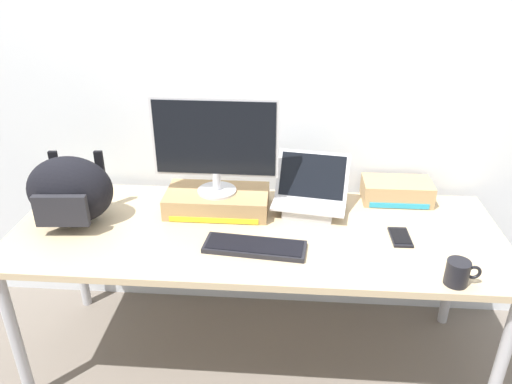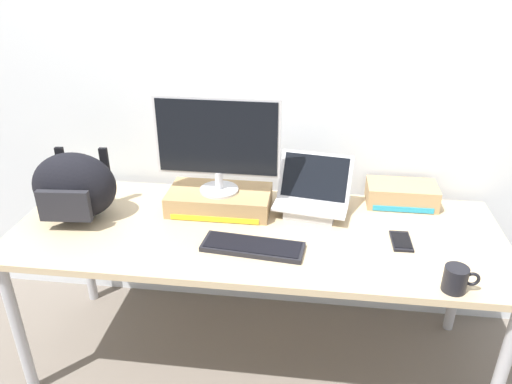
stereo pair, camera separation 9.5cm
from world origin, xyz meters
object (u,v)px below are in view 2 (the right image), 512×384
(coffee_mug, at_px, (456,279))
(cell_phone, at_px, (401,241))
(toner_box_yellow, at_px, (220,200))
(messenger_backpack, at_px, (74,186))
(desktop_monitor, at_px, (217,142))
(plush_toy, at_px, (95,187))
(external_keyboard, at_px, (253,247))
(toner_box_cyan, at_px, (401,194))
(open_laptop, at_px, (312,201))

(coffee_mug, height_order, cell_phone, coffee_mug)
(toner_box_yellow, xyz_separation_m, messenger_backpack, (-0.61, -0.15, 0.10))
(messenger_backpack, height_order, cell_phone, messenger_backpack)
(toner_box_yellow, height_order, desktop_monitor, desktop_monitor)
(messenger_backpack, bearing_deg, plush_toy, 90.89)
(toner_box_yellow, relative_size, external_keyboard, 1.10)
(toner_box_yellow, distance_m, toner_box_cyan, 0.85)
(coffee_mug, bearing_deg, cell_phone, 115.59)
(toner_box_yellow, relative_size, plush_toy, 5.56)
(external_keyboard, height_order, cell_phone, external_keyboard)
(desktop_monitor, xyz_separation_m, toner_box_cyan, (0.84, 0.16, -0.28))
(desktop_monitor, bearing_deg, plush_toy, 174.06)
(cell_phone, bearing_deg, messenger_backpack, 177.35)
(toner_box_cyan, bearing_deg, coffee_mug, -81.08)
(messenger_backpack, bearing_deg, cell_phone, -6.04)
(toner_box_cyan, bearing_deg, cell_phone, -96.77)
(open_laptop, relative_size, plush_toy, 4.28)
(coffee_mug, relative_size, toner_box_cyan, 0.39)
(toner_box_yellow, bearing_deg, cell_phone, -13.20)
(desktop_monitor, height_order, open_laptop, desktop_monitor)
(toner_box_yellow, height_order, open_laptop, open_laptop)
(open_laptop, xyz_separation_m, toner_box_cyan, (0.41, 0.13, -0.00))
(toner_box_yellow, bearing_deg, messenger_backpack, -166.26)
(external_keyboard, xyz_separation_m, cell_phone, (0.60, 0.13, -0.01))
(desktop_monitor, distance_m, toner_box_cyan, 0.90)
(messenger_backpack, height_order, plush_toy, messenger_backpack)
(external_keyboard, bearing_deg, open_laptop, 62.33)
(external_keyboard, relative_size, messenger_backpack, 1.10)
(coffee_mug, xyz_separation_m, cell_phone, (-0.14, 0.30, -0.04))
(coffee_mug, height_order, plush_toy, coffee_mug)
(toner_box_yellow, relative_size, open_laptop, 1.30)
(external_keyboard, distance_m, plush_toy, 0.91)
(desktop_monitor, bearing_deg, messenger_backpack, -165.88)
(toner_box_yellow, height_order, cell_phone, toner_box_yellow)
(open_laptop, distance_m, external_keyboard, 0.41)
(toner_box_yellow, xyz_separation_m, plush_toy, (-0.63, 0.07, -0.01))
(desktop_monitor, distance_m, plush_toy, 0.70)
(coffee_mug, bearing_deg, toner_box_cyan, 98.92)
(open_laptop, bearing_deg, external_keyboard, -114.78)
(toner_box_cyan, bearing_deg, external_keyboard, -143.46)
(open_laptop, bearing_deg, plush_toy, -173.53)
(external_keyboard, distance_m, messenger_backpack, 0.84)
(coffee_mug, xyz_separation_m, plush_toy, (-1.57, 0.55, -0.01))
(messenger_backpack, height_order, coffee_mug, messenger_backpack)
(plush_toy, bearing_deg, open_laptop, -2.23)
(toner_box_cyan, bearing_deg, plush_toy, -176.45)
(toner_box_yellow, distance_m, desktop_monitor, 0.28)
(toner_box_yellow, height_order, toner_box_cyan, toner_box_cyan)
(external_keyboard, height_order, messenger_backpack, messenger_backpack)
(open_laptop, xyz_separation_m, coffee_mug, (0.52, -0.51, -0.01))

